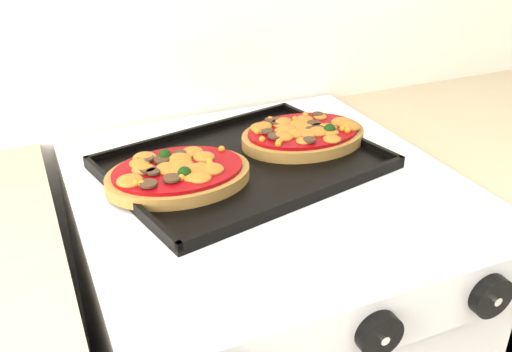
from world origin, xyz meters
TOP-DOWN VIEW (x-y plane):
  - control_panel at (0.02, 1.39)m, footprint 0.60×0.02m
  - knob_center at (0.02, 1.37)m, footprint 0.06×0.02m
  - knob_right at (0.20, 1.37)m, footprint 0.06×0.02m
  - baking_tray at (0.00, 1.74)m, footprint 0.49×0.40m
  - pizza_left at (-0.11, 1.72)m, footprint 0.23×0.17m
  - pizza_right at (0.13, 1.77)m, footprint 0.23×0.17m

SIDE VIEW (x-z plane):
  - control_panel at x=0.02m, z-range 0.81..0.90m
  - knob_center at x=0.02m, z-range 0.83..0.88m
  - knob_right at x=0.20m, z-range 0.82..0.89m
  - baking_tray at x=0.00m, z-range 0.91..0.93m
  - pizza_left at x=-0.11m, z-range 0.92..0.95m
  - pizza_right at x=0.13m, z-range 0.92..0.95m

